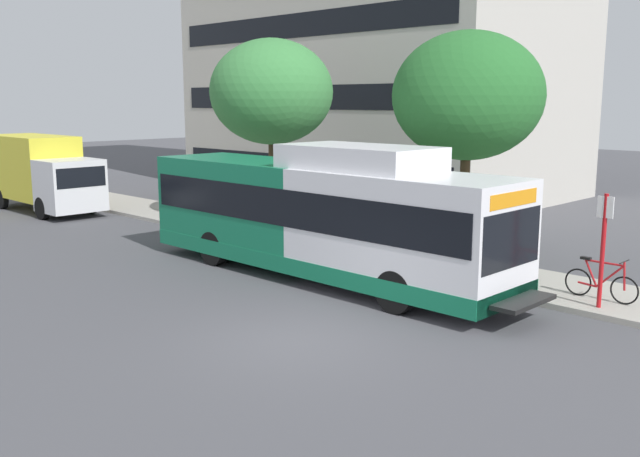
% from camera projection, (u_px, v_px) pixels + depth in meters
% --- Properties ---
extents(ground_plane, '(120.00, 120.00, 0.00)m').
position_uv_depth(ground_plane, '(105.00, 273.00, 19.73)').
color(ground_plane, '#4C4C51').
extents(sidewalk_curb, '(3.00, 56.00, 0.14)m').
position_uv_depth(sidewalk_curb, '(329.00, 245.00, 23.24)').
color(sidewalk_curb, '#A8A399').
rests_on(sidewalk_curb, ground).
extents(transit_bus, '(2.58, 12.25, 3.65)m').
position_uv_depth(transit_bus, '(320.00, 216.00, 18.94)').
color(transit_bus, white).
rests_on(transit_bus, ground).
extents(bus_stop_sign_pole, '(0.10, 0.36, 2.60)m').
position_uv_depth(bus_stop_sign_pole, '(603.00, 242.00, 15.71)').
color(bus_stop_sign_pole, red).
rests_on(bus_stop_sign_pole, sidewalk_curb).
extents(bicycle_parked, '(0.52, 1.76, 1.02)m').
position_uv_depth(bicycle_parked, '(601.00, 282.00, 16.51)').
color(bicycle_parked, black).
rests_on(bicycle_parked, sidewalk_curb).
extents(street_tree_near_stop, '(4.26, 4.26, 6.56)m').
position_uv_depth(street_tree_near_stop, '(468.00, 96.00, 19.82)').
color(street_tree_near_stop, '#4C3823').
rests_on(street_tree_near_stop, sidewalk_curb).
extents(street_tree_mid_block, '(4.56, 4.56, 6.87)m').
position_uv_depth(street_tree_mid_block, '(271.00, 92.00, 25.99)').
color(street_tree_mid_block, '#4C3823').
rests_on(street_tree_mid_block, sidewalk_curb).
extents(box_truck_background, '(2.32, 7.01, 3.25)m').
position_uv_depth(box_truck_background, '(41.00, 171.00, 30.53)').
color(box_truck_background, silver).
rests_on(box_truck_background, ground).
extents(lattice_comm_tower, '(1.10, 1.10, 23.20)m').
position_uv_depth(lattice_comm_tower, '(193.00, 56.00, 45.05)').
color(lattice_comm_tower, '#B7B7BC').
rests_on(lattice_comm_tower, ground).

